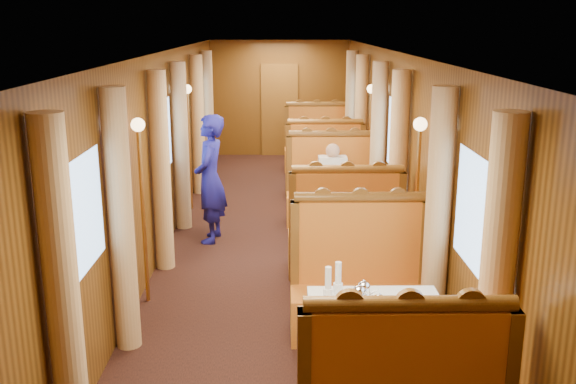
{
  "coord_description": "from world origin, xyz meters",
  "views": [
    {
      "loc": [
        0.0,
        -8.06,
        2.86
      ],
      "look_at": [
        0.09,
        -1.23,
        1.05
      ],
      "focal_mm": 40.0,
      "sensor_mm": 36.0,
      "label": 1
    }
  ],
  "objects_px": {
    "table_far": "(320,162)",
    "teapot_right": "(379,306)",
    "banquette_near_aft": "(360,290)",
    "table_near": "(375,348)",
    "banquette_far_aft": "(317,149)",
    "steward": "(210,179)",
    "banquette_mid_aft": "(331,194)",
    "fruit_plate": "(421,307)",
    "rose_vase_mid": "(335,177)",
    "rose_vase_far": "(323,132)",
    "passenger": "(332,176)",
    "banquette_far_fwd": "(324,171)",
    "tea_tray": "(365,305)",
    "teapot_left": "(359,299)",
    "teapot_back": "(364,294)",
    "table_mid": "(337,217)",
    "banquette_mid_fwd": "(344,239)"
  },
  "relations": [
    {
      "from": "table_far",
      "to": "fruit_plate",
      "type": "bearing_deg",
      "value": -87.42
    },
    {
      "from": "banquette_far_fwd",
      "to": "passenger",
      "type": "relative_size",
      "value": 1.76
    },
    {
      "from": "table_far",
      "to": "table_near",
      "type": "bearing_deg",
      "value": -90.0
    },
    {
      "from": "table_mid",
      "to": "tea_tray",
      "type": "distance_m",
      "value": 3.55
    },
    {
      "from": "banquette_near_aft",
      "to": "table_far",
      "type": "distance_m",
      "value": 5.99
    },
    {
      "from": "banquette_far_fwd",
      "to": "banquette_far_aft",
      "type": "bearing_deg",
      "value": 90.0
    },
    {
      "from": "table_near",
      "to": "table_far",
      "type": "relative_size",
      "value": 1.0
    },
    {
      "from": "table_near",
      "to": "steward",
      "type": "relative_size",
      "value": 0.61
    },
    {
      "from": "banquette_mid_aft",
      "to": "fruit_plate",
      "type": "xyz_separation_m",
      "value": [
        0.32,
        -4.6,
        0.35
      ]
    },
    {
      "from": "teapot_right",
      "to": "teapot_back",
      "type": "distance_m",
      "value": 0.2
    },
    {
      "from": "tea_tray",
      "to": "passenger",
      "type": "height_order",
      "value": "passenger"
    },
    {
      "from": "banquette_mid_fwd",
      "to": "teapot_back",
      "type": "distance_m",
      "value": 2.49
    },
    {
      "from": "table_near",
      "to": "steward",
      "type": "bearing_deg",
      "value": 114.34
    },
    {
      "from": "banquette_far_fwd",
      "to": "banquette_near_aft",
      "type": "bearing_deg",
      "value": -90.0
    },
    {
      "from": "table_far",
      "to": "steward",
      "type": "bearing_deg",
      "value": -116.8
    },
    {
      "from": "rose_vase_mid",
      "to": "passenger",
      "type": "xyz_separation_m",
      "value": [
        0.03,
        0.8,
        -0.19
      ]
    },
    {
      "from": "banquette_far_aft",
      "to": "banquette_near_aft",
      "type": "bearing_deg",
      "value": -90.0
    },
    {
      "from": "banquette_mid_aft",
      "to": "tea_tray",
      "type": "relative_size",
      "value": 3.94
    },
    {
      "from": "banquette_mid_aft",
      "to": "teapot_left",
      "type": "height_order",
      "value": "banquette_mid_aft"
    },
    {
      "from": "table_mid",
      "to": "table_far",
      "type": "height_order",
      "value": "same"
    },
    {
      "from": "passenger",
      "to": "banquette_far_fwd",
      "type": "bearing_deg",
      "value": 90.0
    },
    {
      "from": "banquette_far_aft",
      "to": "tea_tray",
      "type": "distance_m",
      "value": 8.05
    },
    {
      "from": "teapot_right",
      "to": "rose_vase_mid",
      "type": "height_order",
      "value": "rose_vase_mid"
    },
    {
      "from": "table_far",
      "to": "banquette_far_aft",
      "type": "xyz_separation_m",
      "value": [
        0.0,
        1.01,
        0.05
      ]
    },
    {
      "from": "fruit_plate",
      "to": "rose_vase_mid",
      "type": "distance_m",
      "value": 3.6
    },
    {
      "from": "rose_vase_mid",
      "to": "rose_vase_far",
      "type": "height_order",
      "value": "same"
    },
    {
      "from": "banquette_mid_aft",
      "to": "rose_vase_mid",
      "type": "distance_m",
      "value": 1.15
    },
    {
      "from": "table_far",
      "to": "banquette_far_fwd",
      "type": "height_order",
      "value": "banquette_far_fwd"
    },
    {
      "from": "banquette_far_aft",
      "to": "rose_vase_far",
      "type": "relative_size",
      "value": 3.72
    },
    {
      "from": "table_far",
      "to": "teapot_right",
      "type": "height_order",
      "value": "teapot_right"
    },
    {
      "from": "teapot_left",
      "to": "teapot_back",
      "type": "height_order",
      "value": "teapot_left"
    },
    {
      "from": "banquette_mid_fwd",
      "to": "passenger",
      "type": "xyz_separation_m",
      "value": [
        -0.0,
        1.8,
        0.32
      ]
    },
    {
      "from": "table_far",
      "to": "rose_vase_far",
      "type": "distance_m",
      "value": 0.55
    },
    {
      "from": "banquette_far_aft",
      "to": "steward",
      "type": "bearing_deg",
      "value": -111.14
    },
    {
      "from": "banquette_near_aft",
      "to": "teapot_right",
      "type": "bearing_deg",
      "value": -90.22
    },
    {
      "from": "teapot_back",
      "to": "teapot_right",
      "type": "bearing_deg",
      "value": -56.14
    },
    {
      "from": "tea_tray",
      "to": "rose_vase_mid",
      "type": "bearing_deg",
      "value": 88.92
    },
    {
      "from": "banquette_mid_fwd",
      "to": "banquette_near_aft",
      "type": "bearing_deg",
      "value": -90.0
    },
    {
      "from": "rose_vase_far",
      "to": "banquette_far_aft",
      "type": "bearing_deg",
      "value": 91.99
    },
    {
      "from": "passenger",
      "to": "banquette_mid_aft",
      "type": "bearing_deg",
      "value": 90.0
    },
    {
      "from": "table_mid",
      "to": "passenger",
      "type": "relative_size",
      "value": 1.38
    },
    {
      "from": "banquette_near_aft",
      "to": "rose_vase_far",
      "type": "distance_m",
      "value": 6.01
    },
    {
      "from": "teapot_right",
      "to": "table_near",
      "type": "bearing_deg",
      "value": 88.62
    },
    {
      "from": "table_mid",
      "to": "rose_vase_mid",
      "type": "distance_m",
      "value": 0.55
    },
    {
      "from": "table_far",
      "to": "steward",
      "type": "xyz_separation_m",
      "value": [
        -1.67,
        -3.31,
        0.48
      ]
    },
    {
      "from": "table_near",
      "to": "banquette_far_fwd",
      "type": "height_order",
      "value": "banquette_far_fwd"
    },
    {
      "from": "banquette_mid_aft",
      "to": "fruit_plate",
      "type": "relative_size",
      "value": 5.79
    },
    {
      "from": "rose_vase_far",
      "to": "passenger",
      "type": "relative_size",
      "value": 0.47
    },
    {
      "from": "table_far",
      "to": "banquette_far_aft",
      "type": "bearing_deg",
      "value": 90.0
    },
    {
      "from": "fruit_plate",
      "to": "passenger",
      "type": "relative_size",
      "value": 0.3
    }
  ]
}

